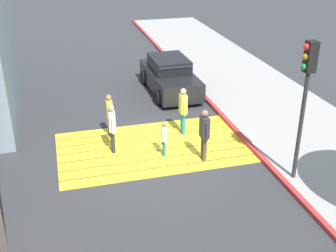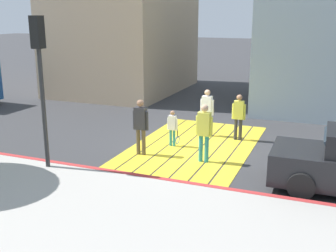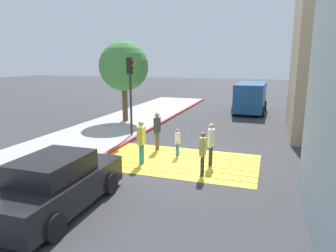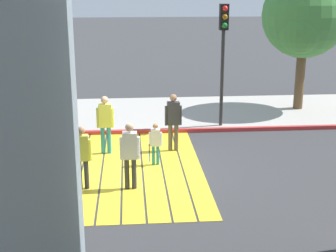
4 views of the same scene
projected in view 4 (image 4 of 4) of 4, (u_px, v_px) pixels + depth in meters
ground_plane at (132, 169)px, 13.32m from camera, size 120.00×120.00×0.00m
crosswalk_stripes at (132, 169)px, 13.32m from camera, size 6.40×3.80×0.01m
sidewalk_west at (131, 114)px, 18.66m from camera, size 4.80×40.00×0.12m
curb_painted at (131, 132)px, 16.41m from camera, size 0.16×40.00×0.13m
traffic_light_corner at (223, 41)px, 16.12m from camera, size 0.39×0.28×4.24m
street_tree at (304, 18)px, 18.15m from camera, size 3.20×3.20×5.32m
pedestrian_adult_lead at (82, 153)px, 11.76m from camera, size 0.22×0.48×1.61m
pedestrian_adult_trailing at (105, 121)px, 14.23m from camera, size 0.23×0.51×1.76m
pedestrian_adult_side at (173, 118)px, 14.47m from camera, size 0.24×0.51×1.76m
pedestrian_teen_behind at (130, 151)px, 11.76m from camera, size 0.23×0.50×1.69m
pedestrian_child_with_racket at (155, 142)px, 13.41m from camera, size 0.29×0.39×1.21m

